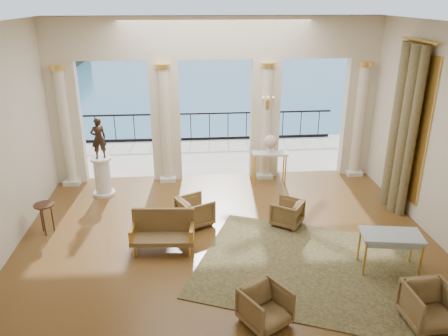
{
  "coord_description": "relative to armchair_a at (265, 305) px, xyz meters",
  "views": [
    {
      "loc": [
        -0.78,
        -8.05,
        4.96
      ],
      "look_at": [
        -0.04,
        0.6,
        1.53
      ],
      "focal_mm": 35.0,
      "sensor_mm": 36.0,
      "label": 1
    }
  ],
  "objects": [
    {
      "name": "floor",
      "position": [
        -0.36,
        2.44,
        -0.35
      ],
      "size": [
        9.0,
        9.0,
        0.0
      ],
      "primitive_type": "plane",
      "color": "#472A0E",
      "rests_on": "ground"
    },
    {
      "name": "room_walls",
      "position": [
        -0.36,
        1.32,
        2.53
      ],
      "size": [
        9.0,
        9.0,
        9.0
      ],
      "color": "beige",
      "rests_on": "ground"
    },
    {
      "name": "arcade",
      "position": [
        -0.36,
        6.26,
        2.23
      ],
      "size": [
        9.0,
        0.56,
        4.5
      ],
      "color": "beige",
      "rests_on": "ground"
    },
    {
      "name": "terrace",
      "position": [
        -0.36,
        8.24,
        -0.4
      ],
      "size": [
        10.0,
        3.6,
        0.1
      ],
      "primitive_type": "cube",
      "color": "beige",
      "rests_on": "ground"
    },
    {
      "name": "balustrade",
      "position": [
        -0.36,
        9.84,
        0.06
      ],
      "size": [
        9.0,
        0.06,
        1.03
      ],
      "color": "black",
      "rests_on": "terrace"
    },
    {
      "name": "palm_tree",
      "position": [
        1.64,
        9.04,
        3.74
      ],
      "size": [
        2.0,
        2.0,
        4.5
      ],
      "color": "#4C3823",
      "rests_on": "terrace"
    },
    {
      "name": "headland",
      "position": [
        -30.36,
        72.44,
        -3.35
      ],
      "size": [
        22.0,
        18.0,
        6.0
      ],
      "primitive_type": "cube",
      "color": "black",
      "rests_on": "sea"
    },
    {
      "name": "sea",
      "position": [
        -0.36,
        62.44,
        -6.35
      ],
      "size": [
        160.0,
        160.0,
        0.0
      ],
      "primitive_type": "plane",
      "color": "#2D658F",
      "rests_on": "ground"
    },
    {
      "name": "curtain",
      "position": [
        3.92,
        3.94,
        1.67
      ],
      "size": [
        0.33,
        1.4,
        4.09
      ],
      "color": "brown",
      "rests_on": "ground"
    },
    {
      "name": "window_frame",
      "position": [
        4.11,
        3.94,
        1.75
      ],
      "size": [
        0.04,
        1.6,
        3.4
      ],
      "primitive_type": "cube",
      "color": "#EDB74E",
      "rests_on": "room_walls"
    },
    {
      "name": "wall_sconce",
      "position": [
        1.04,
        5.95,
        1.88
      ],
      "size": [
        0.3,
        0.11,
        0.33
      ],
      "color": "#EDB74E",
      "rests_on": "arcade"
    },
    {
      "name": "rug",
      "position": [
        1.14,
        1.46,
        -0.34
      ],
      "size": [
        5.14,
        4.63,
        0.02
      ],
      "primitive_type": "cube",
      "rotation": [
        0.0,
        0.0,
        -0.38
      ],
      "color": "#2B2F18",
      "rests_on": "ground"
    },
    {
      "name": "armchair_a",
      "position": [
        0.0,
        0.0,
        0.0
      ],
      "size": [
        0.92,
        0.9,
        0.7
      ],
      "primitive_type": "imported",
      "rotation": [
        0.0,
        0.0,
        0.55
      ],
      "color": "#4F411E",
      "rests_on": "ground"
    },
    {
      "name": "armchair_b",
      "position": [
        2.62,
        -0.23,
        0.02
      ],
      "size": [
        0.76,
        0.72,
        0.75
      ],
      "primitive_type": "imported",
      "rotation": [
        0.0,
        0.0,
        0.05
      ],
      "color": "#4F411E",
      "rests_on": "ground"
    },
    {
      "name": "armchair_c",
      "position": [
        1.07,
        3.23,
        -0.02
      ],
      "size": [
        0.86,
        0.87,
        0.66
      ],
      "primitive_type": "imported",
      "rotation": [
        0.0,
        0.0,
        -2.15
      ],
      "color": "#4F411E",
      "rests_on": "ground"
    },
    {
      "name": "armchair_d",
      "position": [
        -1.04,
        3.42,
        0.01
      ],
      "size": [
        0.91,
        0.93,
        0.73
      ],
      "primitive_type": "imported",
      "rotation": [
        0.0,
        0.0,
        2.04
      ],
      "color": "#4F411E",
      "rests_on": "ground"
    },
    {
      "name": "settee",
      "position": [
        -1.73,
        2.41,
        0.07
      ],
      "size": [
        1.34,
        0.65,
        0.86
      ],
      "rotation": [
        0.0,
        0.0,
        -0.08
      ],
      "color": "#4F411E",
      "rests_on": "ground"
    },
    {
      "name": "game_table",
      "position": [
        2.64,
        1.3,
        0.34
      ],
      "size": [
        1.21,
        0.79,
        0.77
      ],
      "rotation": [
        0.0,
        0.0,
        -0.16
      ],
      "color": "#A9C2D2",
      "rests_on": "ground"
    },
    {
      "name": "pedestal",
      "position": [
        -3.44,
        5.27,
        0.15
      ],
      "size": [
        0.57,
        0.57,
        1.05
      ],
      "color": "silver",
      "rests_on": "ground"
    },
    {
      "name": "statue",
      "position": [
        -3.44,
        5.27,
        1.23
      ],
      "size": [
        0.46,
        0.38,
        1.07
      ],
      "primitive_type": "imported",
      "rotation": [
        0.0,
        0.0,
        3.53
      ],
      "color": "#301F15",
      "rests_on": "pedestal"
    },
    {
      "name": "console_table",
      "position": [
        1.1,
        5.64,
        0.42
      ],
      "size": [
        1.0,
        0.46,
        0.93
      ],
      "rotation": [
        0.0,
        0.0,
        -0.08
      ],
      "color": "silver",
      "rests_on": "ground"
    },
    {
      "name": "urn",
      "position": [
        1.1,
        5.64,
        0.86
      ],
      "size": [
        0.38,
        0.38,
        0.5
      ],
      "color": "white",
      "rests_on": "console_table"
    },
    {
      "name": "side_table",
      "position": [
        -4.36,
        3.3,
        0.26
      ],
      "size": [
        0.44,
        0.44,
        0.71
      ],
      "color": "black",
      "rests_on": "ground"
    }
  ]
}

